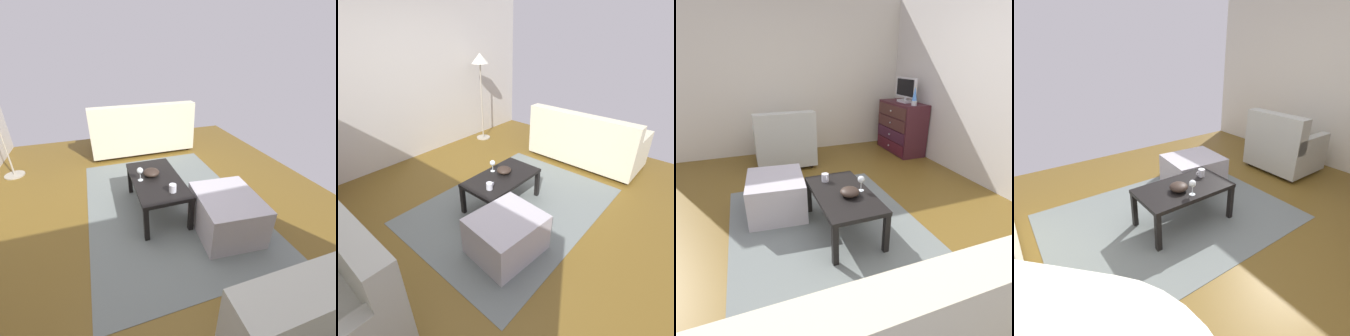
{
  "view_description": "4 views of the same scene",
  "coord_description": "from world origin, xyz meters",
  "views": [
    {
      "loc": [
        -2.04,
        0.54,
        1.73
      ],
      "look_at": [
        -0.13,
        -0.1,
        0.68
      ],
      "focal_mm": 24.56,
      "sensor_mm": 36.0,
      "label": 1
    },
    {
      "loc": [
        -1.93,
        -1.92,
        2.08
      ],
      "look_at": [
        0.29,
        0.02,
        0.45
      ],
      "focal_mm": 27.48,
      "sensor_mm": 36.0,
      "label": 2
    },
    {
      "loc": [
        2.3,
        -0.85,
        1.62
      ],
      "look_at": [
        -0.08,
        0.04,
        0.58
      ],
      "focal_mm": 28.58,
      "sensor_mm": 36.0,
      "label": 3
    },
    {
      "loc": [
        1.56,
        1.92,
        1.72
      ],
      "look_at": [
        0.18,
        -0.01,
        0.66
      ],
      "focal_mm": 28.67,
      "sensor_mm": 36.0,
      "label": 4
    }
  ],
  "objects": [
    {
      "name": "wall_plain_left",
      "position": [
        -2.67,
        0.0,
        1.32
      ],
      "size": [
        0.12,
        4.78,
        2.64
      ],
      "primitive_type": "cube",
      "color": "beige",
      "rests_on": "ground_plane"
    },
    {
      "name": "mug",
      "position": [
        -0.17,
        -0.14,
        0.46
      ],
      "size": [
        0.11,
        0.08,
        0.09
      ],
      "color": "silver",
      "rests_on": "coffee_table"
    },
    {
      "name": "bowl_decorative",
      "position": [
        0.22,
        -0.02,
        0.46
      ],
      "size": [
        0.19,
        0.19,
        0.08
      ],
      "primitive_type": "ellipsoid",
      "color": "#2E221B",
      "rests_on": "coffee_table"
    },
    {
      "name": "ground_plane",
      "position": [
        0.0,
        0.0,
        -0.03
      ],
      "size": [
        5.82,
        4.78,
        0.05
      ],
      "primitive_type": "cube",
      "color": "brown"
    },
    {
      "name": "ottoman",
      "position": [
        -0.44,
        -0.63,
        0.22
      ],
      "size": [
        0.75,
        0.66,
        0.43
      ],
      "primitive_type": "cube",
      "rotation": [
        0.0,
        0.0,
        -0.09
      ],
      "color": "#ABA7AE",
      "rests_on": "ground_plane"
    },
    {
      "name": "armchair",
      "position": [
        -1.89,
        -0.3,
        0.35
      ],
      "size": [
        0.8,
        0.9,
        0.89
      ],
      "color": "#332319",
      "rests_on": "ground_plane"
    },
    {
      "name": "area_rug",
      "position": [
        0.2,
        -0.2,
        0.0
      ],
      "size": [
        2.6,
        1.9,
        0.01
      ],
      "primitive_type": "cube",
      "color": "slate",
      "rests_on": "ground_plane"
    },
    {
      "name": "coffee_table",
      "position": [
        0.13,
        -0.05,
        0.37
      ],
      "size": [
        0.97,
        0.54,
        0.42
      ],
      "color": "black",
      "rests_on": "ground_plane"
    },
    {
      "name": "wine_glass",
      "position": [
        0.16,
        0.13,
        0.54
      ],
      "size": [
        0.07,
        0.07,
        0.16
      ],
      "color": "silver",
      "rests_on": "coffee_table"
    }
  ]
}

